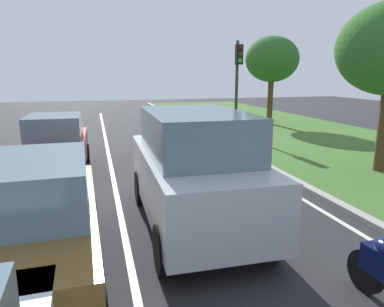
{
  "coord_description": "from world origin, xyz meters",
  "views": [
    {
      "loc": [
        -1.1,
        2.2,
        2.94
      ],
      "look_at": [
        0.95,
        9.7,
        1.2
      ],
      "focal_mm": 33.27,
      "sensor_mm": 36.0,
      "label": 1
    }
  ],
  "objects_px": {
    "car_suv_ahead": "(194,169)",
    "car_hatchback_far": "(57,144)",
    "tree_roadside_far": "(272,60)",
    "car_sedan_left_lane": "(30,224)",
    "traffic_light_near_right": "(238,72)"
  },
  "relations": [
    {
      "from": "tree_roadside_far",
      "to": "car_sedan_left_lane",
      "type": "bearing_deg",
      "value": -127.79
    },
    {
      "from": "car_suv_ahead",
      "to": "car_hatchback_far",
      "type": "bearing_deg",
      "value": 122.06
    },
    {
      "from": "car_sedan_left_lane",
      "to": "car_hatchback_far",
      "type": "bearing_deg",
      "value": 90.19
    },
    {
      "from": "car_suv_ahead",
      "to": "car_sedan_left_lane",
      "type": "distance_m",
      "value": 3.02
    },
    {
      "from": "traffic_light_near_right",
      "to": "tree_roadside_far",
      "type": "height_order",
      "value": "tree_roadside_far"
    },
    {
      "from": "car_hatchback_far",
      "to": "tree_roadside_far",
      "type": "height_order",
      "value": "tree_roadside_far"
    },
    {
      "from": "car_hatchback_far",
      "to": "tree_roadside_far",
      "type": "relative_size",
      "value": 0.74
    },
    {
      "from": "car_suv_ahead",
      "to": "car_sedan_left_lane",
      "type": "height_order",
      "value": "car_suv_ahead"
    },
    {
      "from": "traffic_light_near_right",
      "to": "tree_roadside_far",
      "type": "relative_size",
      "value": 0.88
    },
    {
      "from": "car_hatchback_far",
      "to": "tree_roadside_far",
      "type": "xyz_separation_m",
      "value": [
        11.11,
        7.94,
        2.86
      ]
    },
    {
      "from": "traffic_light_near_right",
      "to": "tree_roadside_far",
      "type": "distance_m",
      "value": 4.63
    },
    {
      "from": "car_sedan_left_lane",
      "to": "car_suv_ahead",
      "type": "bearing_deg",
      "value": 23.89
    },
    {
      "from": "traffic_light_near_right",
      "to": "car_suv_ahead",
      "type": "bearing_deg",
      "value": -116.57
    },
    {
      "from": "car_sedan_left_lane",
      "to": "car_hatchback_far",
      "type": "relative_size",
      "value": 1.17
    },
    {
      "from": "car_sedan_left_lane",
      "to": "traffic_light_near_right",
      "type": "relative_size",
      "value": 0.98
    }
  ]
}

